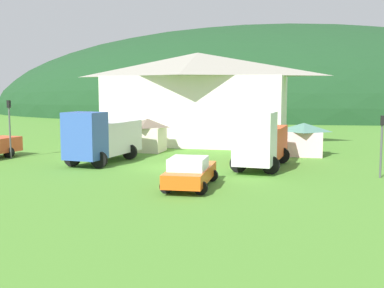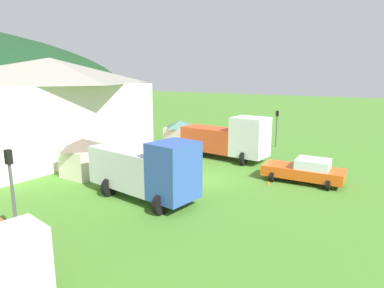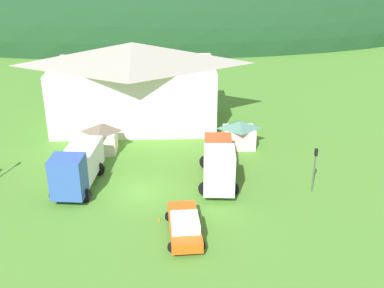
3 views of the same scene
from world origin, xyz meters
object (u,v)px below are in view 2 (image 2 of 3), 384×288
Objects in this scene: service_pickup_orange at (305,170)px; play_shed_cream at (84,157)px; traffic_cone_mid_row at (201,151)px; box_truck_blue at (146,169)px; heavy_rig_white at (229,138)px; play_shed_pink at (180,132)px; traffic_cone_near_pickup at (268,184)px; depot_building at (53,107)px; traffic_light_west at (12,192)px; traffic_light_east at (277,124)px.

play_shed_cream is at bearing -155.49° from service_pickup_orange.
traffic_cone_mid_row is at bearing 154.98° from service_pickup_orange.
heavy_rig_white is at bearing 97.50° from box_truck_blue.
play_shed_pink reaches higher than traffic_cone_near_pickup.
traffic_light_west is at bearing -130.17° from depot_building.
traffic_cone_mid_row is (-5.66, 5.34, -2.25)m from traffic_light_east.
heavy_rig_white is at bearing 48.51° from traffic_cone_near_pickup.
service_pickup_orange is at bearing -111.50° from play_shed_pink.
traffic_cone_mid_row is (6.07, 8.88, 0.00)m from traffic_cone_near_pickup.
traffic_cone_near_pickup is at bearing -81.66° from depot_building.
depot_building reaches higher than traffic_cone_mid_row.
heavy_rig_white is 15.64× the size of traffic_cone_mid_row.
box_truck_blue is (-13.56, -7.08, 0.52)m from play_shed_pink.
service_pickup_orange is at bearing -62.56° from play_shed_cream.
play_shed_cream is at bearing 36.69° from traffic_light_west.
play_shed_cream reaches higher than traffic_cone_near_pickup.
depot_building is at bearing -146.50° from heavy_rig_white.
traffic_light_east reaches higher than service_pickup_orange.
heavy_rig_white is 7.21m from traffic_cone_near_pickup.
box_truck_blue is 8.29m from traffic_cone_near_pickup.
heavy_rig_white is at bearing 154.76° from service_pickup_orange.
traffic_cone_near_pickup is 10.76m from traffic_cone_mid_row.
traffic_light_east is at bearing 91.74° from box_truck_blue.
depot_building is at bearing 69.13° from play_shed_cream.
play_shed_pink is (12.51, 0.45, -0.09)m from play_shed_cream.
traffic_cone_mid_row is at bearing 55.64° from traffic_cone_near_pickup.
play_shed_pink is 6.15× the size of traffic_cone_near_pickup.
heavy_rig_white is at bearing -32.82° from play_shed_cream.
play_shed_cream is 0.63× the size of traffic_light_west.
traffic_cone_near_pickup is at bearing -20.91° from traffic_light_west.
play_shed_cream is 0.38× the size of box_truck_blue.
traffic_cone_near_pickup is (5.31, -11.62, -1.40)m from play_shed_cream.
play_shed_cream is at bearing 154.64° from traffic_light_east.
box_truck_blue is 2.00× the size of traffic_light_east.
service_pickup_orange is 11.49m from traffic_light_east.
service_pickup_orange is 10.55× the size of traffic_cone_mid_row.
play_shed_cream is 10.69m from traffic_light_west.
depot_building is 13.70m from traffic_cone_mid_row.
heavy_rig_white is at bearing 166.75° from traffic_light_east.
depot_building is at bearing 98.34° from traffic_cone_near_pickup.
depot_building reaches higher than traffic_light_east.
service_pickup_orange is 10.59× the size of traffic_cone_near_pickup.
play_shed_cream reaches higher than service_pickup_orange.
play_shed_cream is 12.85m from traffic_cone_near_pickup.
traffic_cone_mid_row is at bearing 162.85° from heavy_rig_white.
traffic_light_west is (-18.44, 0.06, 0.79)m from heavy_rig_white.
service_pickup_orange reaches higher than traffic_cone_near_pickup.
heavy_rig_white reaches higher than traffic_light_east.
traffic_cone_near_pickup is (2.70, -18.45, -4.37)m from depot_building.
service_pickup_orange is at bearing -24.75° from traffic_light_west.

